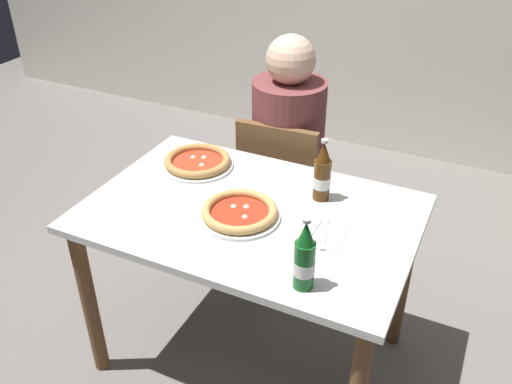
% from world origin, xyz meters
% --- Properties ---
extents(ground_plane, '(8.00, 8.00, 0.00)m').
position_xyz_m(ground_plane, '(0.00, 0.00, 0.00)').
color(ground_plane, slate).
extents(dining_table_main, '(1.20, 0.80, 0.75)m').
position_xyz_m(dining_table_main, '(0.00, 0.00, 0.64)').
color(dining_table_main, silver).
rests_on(dining_table_main, ground_plane).
extents(chair_behind_table, '(0.42, 0.42, 0.85)m').
position_xyz_m(chair_behind_table, '(-0.12, 0.61, 0.48)').
color(chair_behind_table, brown).
rests_on(chair_behind_table, ground_plane).
extents(diner_seated, '(0.34, 0.34, 1.21)m').
position_xyz_m(diner_seated, '(-0.12, 0.66, 0.58)').
color(diner_seated, '#2D3342').
rests_on(diner_seated, ground_plane).
extents(pizza_margherita_near, '(0.30, 0.30, 0.04)m').
position_xyz_m(pizza_margherita_near, '(-0.01, -0.06, 0.77)').
color(pizza_margherita_near, white).
rests_on(pizza_margherita_near, dining_table_main).
extents(pizza_marinara_far, '(0.30, 0.30, 0.04)m').
position_xyz_m(pizza_marinara_far, '(-0.34, 0.20, 0.77)').
color(pizza_marinara_far, white).
rests_on(pizza_marinara_far, dining_table_main).
extents(beer_bottle_left, '(0.07, 0.07, 0.25)m').
position_xyz_m(beer_bottle_left, '(0.32, -0.30, 0.85)').
color(beer_bottle_left, '#14591E').
rests_on(beer_bottle_left, dining_table_main).
extents(beer_bottle_center, '(0.07, 0.07, 0.25)m').
position_xyz_m(beer_bottle_center, '(0.20, 0.19, 0.85)').
color(beer_bottle_center, '#512D0F').
rests_on(beer_bottle_center, dining_table_main).
extents(napkin_with_cutlery, '(0.20, 0.20, 0.01)m').
position_xyz_m(napkin_with_cutlery, '(0.28, -0.02, 0.75)').
color(napkin_with_cutlery, white).
rests_on(napkin_with_cutlery, dining_table_main).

